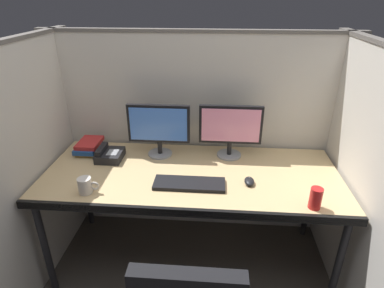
{
  "coord_description": "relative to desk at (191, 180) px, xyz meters",
  "views": [
    {
      "loc": [
        0.15,
        -1.48,
        1.81
      ],
      "look_at": [
        0.0,
        0.35,
        0.92
      ],
      "focal_mm": 30.0,
      "sensor_mm": 36.0,
      "label": 1
    }
  ],
  "objects": [
    {
      "name": "cubicle_partition_rear",
      "position": [
        0.0,
        0.46,
        0.1
      ],
      "size": [
        2.21,
        0.06,
        1.57
      ],
      "color": "beige",
      "rests_on": "ground"
    },
    {
      "name": "cubicle_partition_left",
      "position": [
        -0.99,
        -0.09,
        0.1
      ],
      "size": [
        0.06,
        1.41,
        1.57
      ],
      "color": "beige",
      "rests_on": "ground"
    },
    {
      "name": "cubicle_partition_right",
      "position": [
        0.99,
        -0.09,
        0.1
      ],
      "size": [
        0.06,
        1.41,
        1.57
      ],
      "color": "beige",
      "rests_on": "ground"
    },
    {
      "name": "desk",
      "position": [
        0.0,
        0.0,
        0.0
      ],
      "size": [
        1.9,
        0.8,
        0.74
      ],
      "color": "tan",
      "rests_on": "ground"
    },
    {
      "name": "monitor_left",
      "position": [
        -0.24,
        0.24,
        0.27
      ],
      "size": [
        0.43,
        0.17,
        0.37
      ],
      "color": "gray",
      "rests_on": "desk"
    },
    {
      "name": "monitor_right",
      "position": [
        0.25,
        0.26,
        0.27
      ],
      "size": [
        0.43,
        0.17,
        0.37
      ],
      "color": "gray",
      "rests_on": "desk"
    },
    {
      "name": "keyboard_main",
      "position": [
        -0.0,
        -0.14,
        0.06
      ],
      "size": [
        0.43,
        0.15,
        0.02
      ],
      "primitive_type": "cube",
      "color": "black",
      "rests_on": "desk"
    },
    {
      "name": "computer_mouse",
      "position": [
        0.36,
        -0.09,
        0.07
      ],
      "size": [
        0.06,
        0.1,
        0.04
      ],
      "color": "black",
      "rests_on": "desk"
    },
    {
      "name": "book_stack",
      "position": [
        -0.77,
        0.25,
        0.09
      ],
      "size": [
        0.16,
        0.23,
        0.08
      ],
      "color": "olive",
      "rests_on": "desk"
    },
    {
      "name": "soda_can",
      "position": [
        0.69,
        -0.31,
        0.11
      ],
      "size": [
        0.07,
        0.07,
        0.12
      ],
      "primitive_type": "cylinder",
      "color": "red",
      "rests_on": "desk"
    },
    {
      "name": "desk_phone",
      "position": [
        -0.59,
        0.15,
        0.08
      ],
      "size": [
        0.17,
        0.19,
        0.09
      ],
      "color": "black",
      "rests_on": "desk"
    },
    {
      "name": "coffee_mug",
      "position": [
        -0.59,
        -0.26,
        0.1
      ],
      "size": [
        0.13,
        0.08,
        0.09
      ],
      "color": "silver",
      "rests_on": "desk"
    }
  ]
}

